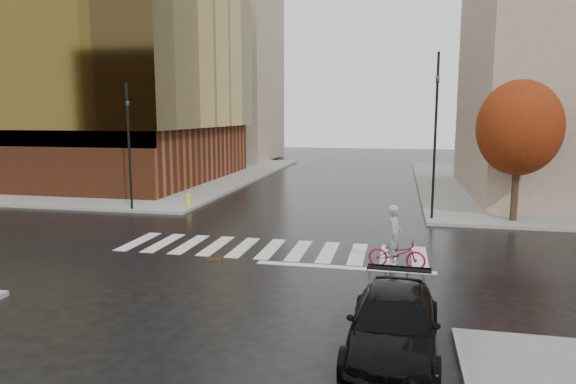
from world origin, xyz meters
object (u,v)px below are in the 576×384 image
(traffic_light_nw, at_px, (129,140))
(fire_hydrant, at_px, (189,199))
(traffic_light_ne, at_px, (436,124))
(sedan, at_px, (394,324))
(cyclist, at_px, (396,247))

(traffic_light_nw, xyz_separation_m, fire_hydrant, (2.50, 1.64, -3.26))
(traffic_light_ne, height_order, fire_hydrant, traffic_light_ne)
(sedan, bearing_deg, traffic_light_ne, 85.97)
(cyclist, bearing_deg, traffic_light_nw, 68.68)
(cyclist, relative_size, fire_hydrant, 3.21)
(traffic_light_ne, bearing_deg, cyclist, 71.77)
(cyclist, height_order, traffic_light_nw, traffic_light_nw)
(cyclist, distance_m, traffic_light_nw, 15.79)
(cyclist, xyz_separation_m, traffic_light_nw, (-13.66, 7.30, 3.05))
(sedan, height_order, fire_hydrant, sedan)
(cyclist, bearing_deg, traffic_light_ne, -4.57)
(traffic_light_nw, xyz_separation_m, traffic_light_ne, (15.30, 0.83, 0.85))
(traffic_light_ne, xyz_separation_m, fire_hydrant, (-12.80, 0.81, -4.11))
(cyclist, height_order, traffic_light_ne, traffic_light_ne)
(fire_hydrant, bearing_deg, sedan, -53.84)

